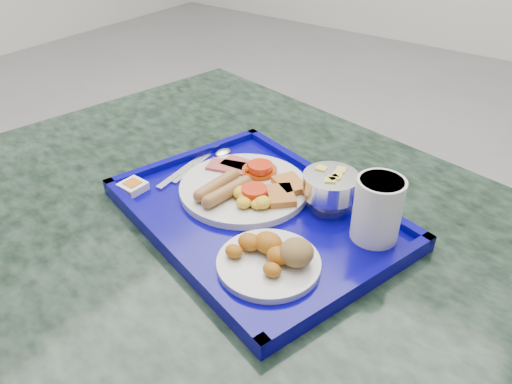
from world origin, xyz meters
TOP-DOWN VIEW (x-y plane):
  - floor at (0.00, 0.00)m, footprint 6.00×6.00m
  - table at (0.67, -0.80)m, footprint 1.46×1.12m
  - tray at (0.64, -0.77)m, footprint 0.54×0.46m
  - main_plate at (0.59, -0.73)m, footprint 0.23×0.23m
  - bread_plate at (0.73, -0.86)m, footprint 0.15×0.15m
  - fruit_bowl at (0.73, -0.68)m, footprint 0.09×0.09m
  - juice_cup at (0.82, -0.71)m, footprint 0.07×0.07m
  - spoon at (0.47, -0.67)m, footprint 0.04×0.16m
  - knife at (0.45, -0.72)m, footprint 0.03×0.19m
  - jam_packet at (0.42, -0.84)m, footprint 0.04×0.04m

SIDE VIEW (x-z plane):
  - floor at x=0.00m, z-range 0.00..0.00m
  - table at x=0.67m, z-range 0.20..1.02m
  - tray at x=0.64m, z-range 0.81..0.84m
  - knife at x=0.45m, z-range 0.83..0.84m
  - spoon at x=0.47m, z-range 0.83..0.84m
  - jam_packet at x=0.42m, z-range 0.83..0.85m
  - main_plate at x=0.59m, z-range 0.83..0.86m
  - bread_plate at x=0.73m, z-range 0.82..0.87m
  - fruit_bowl at x=0.73m, z-range 0.84..0.91m
  - juice_cup at x=0.82m, z-range 0.84..0.94m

